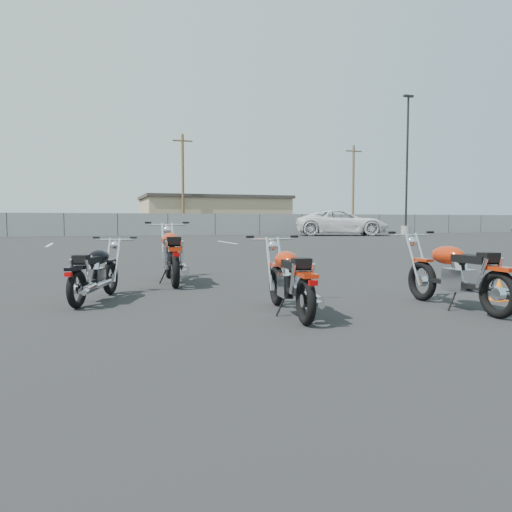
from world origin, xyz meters
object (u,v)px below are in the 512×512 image
object	(u,v)px
motorcycle_second_black	(95,273)
motorcycle_rear_red	(458,274)
white_van	(342,215)
motorcycle_front_red	(172,255)
motorcycle_third_red	(291,280)

from	to	relation	value
motorcycle_second_black	motorcycle_rear_red	size ratio (longest dim) A/B	0.89
motorcycle_rear_red	white_van	xyz separation A→B (m)	(14.79, 30.84, 1.17)
motorcycle_front_red	motorcycle_second_black	xyz separation A→B (m)	(-1.40, -1.79, -0.11)
motorcycle_second_black	motorcycle_third_red	distance (m)	2.96
motorcycle_front_red	motorcycle_third_red	bearing A→B (deg)	-76.27
motorcycle_second_black	white_van	world-z (taller)	white_van
motorcycle_third_red	white_van	distance (m)	34.97
motorcycle_rear_red	white_van	distance (m)	34.22
motorcycle_second_black	motorcycle_front_red	bearing A→B (deg)	52.05
motorcycle_third_red	white_van	xyz separation A→B (m)	(17.04, 30.51, 1.20)
motorcycle_rear_red	white_van	bearing A→B (deg)	64.38
motorcycle_rear_red	motorcycle_front_red	bearing A→B (deg)	128.32
motorcycle_second_black	white_van	bearing A→B (deg)	55.98
motorcycle_second_black	motorcycle_rear_red	world-z (taller)	motorcycle_rear_red
motorcycle_front_red	motorcycle_rear_red	distance (m)	5.08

